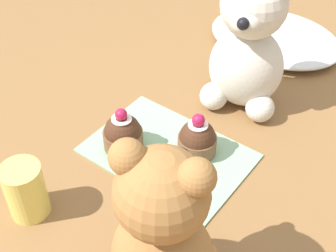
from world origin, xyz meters
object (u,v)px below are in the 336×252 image
(teddy_bear_tan, at_px, (163,232))
(cupcake_near_tan_bear, at_px, (123,134))
(cupcake_near_cream_bear, at_px, (197,139))
(teddy_bear_cream, at_px, (248,47))
(juice_glass, at_px, (26,191))

(teddy_bear_tan, bearing_deg, cupcake_near_tan_bear, -52.90)
(teddy_bear_tan, bearing_deg, cupcake_near_cream_bear, -81.14)
(teddy_bear_cream, height_order, teddy_bear_tan, teddy_bear_cream)
(cupcake_near_cream_bear, xyz_separation_m, cupcake_near_tan_bear, (-0.09, -0.06, 0.00))
(teddy_bear_cream, distance_m, juice_glass, 0.39)
(teddy_bear_cream, distance_m, cupcake_near_cream_bear, 0.17)
(teddy_bear_cream, bearing_deg, teddy_bear_tan, -88.02)
(teddy_bear_cream, distance_m, cupcake_near_tan_bear, 0.24)
(teddy_bear_tan, relative_size, cupcake_near_tan_bear, 3.05)
(teddy_bear_tan, xyz_separation_m, cupcake_near_tan_bear, (-0.18, 0.14, -0.07))
(cupcake_near_tan_bear, height_order, juice_glass, juice_glass)
(juice_glass, bearing_deg, teddy_bear_tan, 6.09)
(cupcake_near_cream_bear, height_order, juice_glass, juice_glass)
(teddy_bear_cream, relative_size, cupcake_near_tan_bear, 3.27)
(cupcake_near_cream_bear, relative_size, cupcake_near_tan_bear, 0.97)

